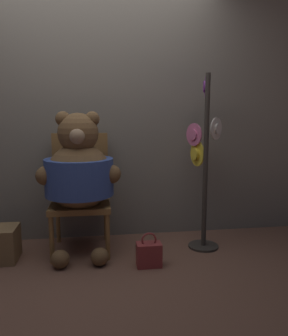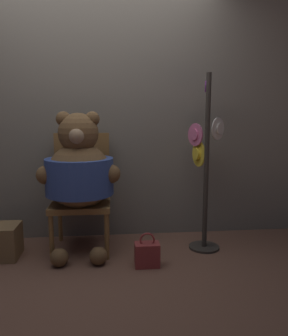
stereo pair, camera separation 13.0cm
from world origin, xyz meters
name	(u,v)px [view 1 (the left image)]	position (x,y,z in m)	size (l,w,h in m)	color
ground_plane	(89,260)	(0.00, 0.00, 0.00)	(14.00, 14.00, 0.00)	brown
wall_back	(86,98)	(0.00, 0.62, 1.39)	(8.00, 0.10, 2.78)	slate
chair	(81,190)	(-0.07, 0.32, 0.54)	(0.52, 0.54, 1.06)	olive
teddy_bear	(79,172)	(-0.06, 0.13, 0.74)	(0.71, 0.63, 1.25)	brown
hat_display_rack	(204,160)	(1.07, 0.20, 0.81)	(0.36, 0.41, 1.59)	#332D28
handbag_on_ground	(149,254)	(0.49, -0.19, 0.10)	(0.20, 0.13, 0.29)	maroon
wooden_crate	(0,244)	(-0.74, 0.10, 0.14)	(0.29, 0.29, 0.29)	brown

